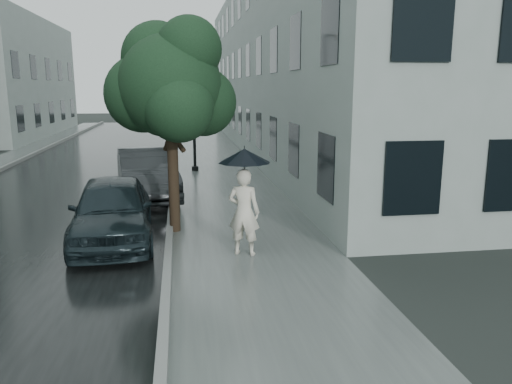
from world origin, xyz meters
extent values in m
plane|color=black|center=(0.00, 0.00, 0.00)|extent=(120.00, 120.00, 0.00)
cube|color=slate|center=(0.25, 12.00, 0.00)|extent=(3.50, 60.00, 0.01)
cube|color=slate|center=(-1.57, 12.00, 0.07)|extent=(0.15, 60.00, 0.15)
cube|color=black|center=(-5.08, 12.00, 0.00)|extent=(6.85, 60.00, 0.00)
cube|color=#8F9C98|center=(5.50, 19.50, 4.50)|extent=(7.00, 36.00, 9.00)
cube|color=black|center=(2.02, 19.50, 4.50)|extent=(0.08, 32.40, 7.20)
cube|color=black|center=(-10.32, 30.00, 4.00)|extent=(0.08, 16.20, 6.40)
imported|color=beige|center=(-0.03, 2.00, 0.90)|extent=(0.76, 0.64, 1.78)
cylinder|color=black|center=(-0.02, 2.01, 1.46)|extent=(0.02, 0.02, 0.90)
cone|color=black|center=(-0.02, 2.01, 2.05)|extent=(1.38, 1.38, 0.28)
cylinder|color=black|center=(-0.02, 2.01, 2.21)|extent=(0.02, 0.02, 0.08)
cylinder|color=black|center=(-0.02, 2.01, 0.98)|extent=(0.03, 0.03, 0.06)
cylinder|color=#332619|center=(-1.45, 3.94, 1.25)|extent=(0.25, 0.25, 2.50)
sphere|color=#1C3D22|center=(-1.45, 3.94, 3.40)|extent=(2.33, 2.33, 2.33)
sphere|color=#1C3D22|center=(-0.73, 4.20, 3.04)|extent=(1.61, 1.61, 1.61)
sphere|color=#1C3D22|center=(-2.08, 4.30, 3.22)|extent=(1.80, 1.80, 1.80)
sphere|color=#1C3D22|center=(-1.27, 3.31, 2.94)|extent=(1.52, 1.52, 1.52)
sphere|color=#1C3D22|center=(-1.72, 4.47, 4.03)|extent=(1.70, 1.70, 1.70)
sphere|color=#1C3D22|center=(-1.01, 3.76, 4.20)|extent=(1.45, 1.45, 1.45)
cylinder|color=black|center=(-0.70, 12.62, 2.71)|extent=(0.12, 0.12, 5.42)
cylinder|color=black|center=(-0.70, 12.62, 0.10)|extent=(0.28, 0.28, 0.20)
cylinder|color=black|center=(-0.95, 12.63, 5.42)|extent=(0.50, 0.10, 0.08)
sphere|color=silver|center=(-1.25, 12.64, 5.37)|extent=(0.32, 0.32, 0.32)
imported|color=black|center=(-2.80, 3.32, 0.72)|extent=(1.99, 4.32, 1.44)
imported|color=#262A2C|center=(-2.33, 7.81, 0.76)|extent=(2.28, 4.77, 1.51)
camera|label=1|loc=(-1.26, -7.72, 3.39)|focal=35.00mm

